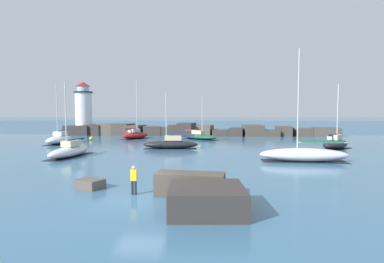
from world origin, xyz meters
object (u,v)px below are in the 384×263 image
object	(u,v)px
sailboat_moored_5	(135,135)
mooring_buoy_orange_near	(91,138)
sailboat_moored_0	(200,136)
sailboat_moored_2	(335,143)
sailboat_moored_1	(70,151)
sailboat_moored_4	(304,155)
person_on_rocks	(134,179)
lighthouse	(84,113)
sailboat_moored_3	(59,139)
sailboat_moored_6	(171,144)

from	to	relation	value
sailboat_moored_5	mooring_buoy_orange_near	size ratio (longest dim) A/B	12.27
sailboat_moored_0	sailboat_moored_2	distance (m)	21.88
sailboat_moored_1	sailboat_moored_4	world-z (taller)	sailboat_moored_4
sailboat_moored_5	person_on_rocks	xyz separation A→B (m)	(9.12, -36.29, 0.23)
lighthouse	person_on_rocks	xyz separation A→B (m)	(22.45, -45.44, -3.79)
sailboat_moored_1	sailboat_moored_3	bearing A→B (deg)	121.17
sailboat_moored_4	sailboat_moored_1	bearing A→B (deg)	175.80
sailboat_moored_0	sailboat_moored_6	distance (m)	13.96
person_on_rocks	sailboat_moored_3	bearing A→B (deg)	124.17
sailboat_moored_6	mooring_buoy_orange_near	world-z (taller)	sailboat_moored_6
lighthouse	sailboat_moored_0	size ratio (longest dim) A/B	1.50
sailboat_moored_2	sailboat_moored_5	distance (m)	32.42
mooring_buoy_orange_near	lighthouse	bearing A→B (deg)	117.73
sailboat_moored_1	person_on_rocks	size ratio (longest dim) A/B	4.78
sailboat_moored_0	sailboat_moored_1	size ratio (longest dim) A/B	0.95
sailboat_moored_0	mooring_buoy_orange_near	size ratio (longest dim) A/B	8.82
lighthouse	sailboat_moored_6	world-z (taller)	lighthouse
sailboat_moored_0	sailboat_moored_5	distance (m)	11.62
sailboat_moored_0	person_on_rocks	size ratio (longest dim) A/B	4.53
sailboat_moored_6	person_on_rocks	bearing A→B (deg)	-87.96
sailboat_moored_1	mooring_buoy_orange_near	distance (m)	19.15
sailboat_moored_4	lighthouse	bearing A→B (deg)	137.18
sailboat_moored_6	sailboat_moored_4	bearing A→B (deg)	-33.95
sailboat_moored_0	sailboat_moored_1	distance (m)	24.91
sailboat_moored_3	person_on_rocks	bearing A→B (deg)	-55.83
sailboat_moored_1	sailboat_moored_6	xyz separation A→B (m)	(9.76, 7.67, 0.00)
sailboat_moored_1	sailboat_moored_2	size ratio (longest dim) A/B	0.95
sailboat_moored_0	sailboat_moored_5	xyz separation A→B (m)	(-11.59, 0.90, 0.12)
mooring_buoy_orange_near	person_on_rocks	distance (m)	36.17
sailboat_moored_3	sailboat_moored_6	distance (m)	18.13
sailboat_moored_2	sailboat_moored_3	bearing A→B (deg)	174.01
sailboat_moored_4	sailboat_moored_5	distance (m)	32.70
sailboat_moored_6	person_on_rocks	size ratio (longest dim) A/B	4.39
sailboat_moored_2	sailboat_moored_0	bearing A→B (deg)	144.80
lighthouse	sailboat_moored_4	world-z (taller)	lighthouse
sailboat_moored_0	sailboat_moored_2	bearing A→B (deg)	-35.20
sailboat_moored_3	person_on_rocks	world-z (taller)	sailboat_moored_3
sailboat_moored_1	mooring_buoy_orange_near	xyz separation A→B (m)	(-5.15, 18.44, -0.30)
sailboat_moored_1	mooring_buoy_orange_near	bearing A→B (deg)	105.61
sailboat_moored_0	sailboat_moored_1	xyz separation A→B (m)	(-13.00, -21.25, 0.06)
sailboat_moored_4	person_on_rocks	xyz separation A→B (m)	(-13.21, -12.40, 0.25)
sailboat_moored_6	mooring_buoy_orange_near	size ratio (longest dim) A/B	8.53
sailboat_moored_3	sailboat_moored_4	size ratio (longest dim) A/B	0.83
sailboat_moored_3	sailboat_moored_5	size ratio (longest dim) A/B	0.85
lighthouse	person_on_rocks	size ratio (longest dim) A/B	6.79
lighthouse	sailboat_moored_5	world-z (taller)	lighthouse
person_on_rocks	sailboat_moored_2	bearing A→B (deg)	48.23
lighthouse	sailboat_moored_1	xyz separation A→B (m)	(11.92, -31.31, -4.08)
mooring_buoy_orange_near	sailboat_moored_4	bearing A→B (deg)	-34.94
sailboat_moored_2	mooring_buoy_orange_near	size ratio (longest dim) A/B	9.83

